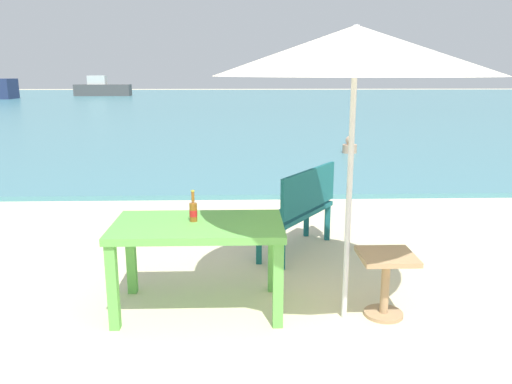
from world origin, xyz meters
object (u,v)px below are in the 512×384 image
object	(u,v)px
beer_bottle_amber	(193,210)
swimmer_person	(350,146)
patio_umbrella	(355,51)
bench_teal_center	(301,205)
boat_ferry	(102,89)
picnic_table_green	(198,236)
side_table_wood	(386,276)

from	to	relation	value
beer_bottle_amber	swimmer_person	world-z (taller)	beer_bottle_amber
patio_umbrella	bench_teal_center	distance (m)	2.23
swimmer_person	boat_ferry	size ratio (longest dim) A/B	0.09
picnic_table_green	bench_teal_center	size ratio (longest dim) A/B	1.17
boat_ferry	side_table_wood	bearing A→B (deg)	-72.21
picnic_table_green	bench_teal_center	world-z (taller)	bench_teal_center
boat_ferry	bench_teal_center	bearing A→B (deg)	-72.22
picnic_table_green	beer_bottle_amber	distance (m)	0.21
picnic_table_green	beer_bottle_amber	xyz separation A→B (m)	(-0.04, 0.05, 0.20)
beer_bottle_amber	swimmer_person	bearing A→B (deg)	69.18
patio_umbrella	picnic_table_green	bearing A→B (deg)	170.34
patio_umbrella	side_table_wood	xyz separation A→B (m)	(0.33, 0.02, -1.76)
bench_teal_center	picnic_table_green	bearing A→B (deg)	-126.86
swimmer_person	boat_ferry	xyz separation A→B (m)	(-13.97, 30.85, 0.43)
patio_umbrella	side_table_wood	bearing A→B (deg)	3.58
beer_bottle_amber	side_table_wood	size ratio (longest dim) A/B	0.49
side_table_wood	bench_teal_center	size ratio (longest dim) A/B	0.45
side_table_wood	boat_ferry	bearing A→B (deg)	107.79
picnic_table_green	swimmer_person	xyz separation A→B (m)	(2.98, 8.00, -0.41)
beer_bottle_amber	boat_ferry	bearing A→B (deg)	105.77
side_table_wood	swimmer_person	xyz separation A→B (m)	(1.45, 8.18, -0.11)
patio_umbrella	beer_bottle_amber	bearing A→B (deg)	168.32
boat_ferry	beer_bottle_amber	bearing A→B (deg)	-74.23
patio_umbrella	boat_ferry	size ratio (longest dim) A/B	0.51
picnic_table_green	bench_teal_center	xyz separation A→B (m)	(1.02, 1.36, -0.11)
picnic_table_green	boat_ferry	distance (m)	40.37
beer_bottle_amber	boat_ferry	distance (m)	40.31
side_table_wood	swimmer_person	distance (m)	8.31
bench_teal_center	boat_ferry	world-z (taller)	boat_ferry
boat_ferry	picnic_table_green	bearing A→B (deg)	-74.20
bench_teal_center	beer_bottle_amber	bearing A→B (deg)	-129.02
picnic_table_green	side_table_wood	world-z (taller)	picnic_table_green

